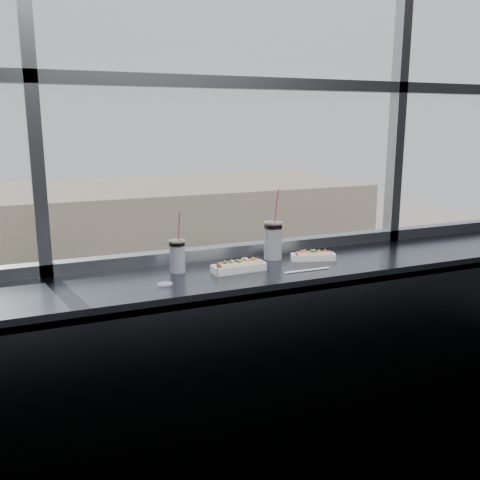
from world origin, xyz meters
name	(u,v)px	position (x,y,z in m)	size (l,w,h in m)	color
wall_back_lower	(241,349)	(0.00, 1.50, 0.55)	(6.00, 6.00, 0.00)	black
window_glass	(239,20)	(0.00, 1.52, 2.30)	(6.00, 6.00, 0.00)	silver
window_mullions	(241,20)	(0.00, 1.50, 2.30)	(6.00, 0.08, 2.40)	gray
counter	(263,273)	(0.00, 1.23, 1.07)	(6.00, 0.55, 0.06)	#4E565E
counter_fascia	(285,392)	(0.00, 0.97, 0.55)	(6.00, 0.04, 1.04)	#4E565E
hotdog_tray_left	(239,266)	(-0.14, 1.20, 1.13)	(0.27, 0.10, 0.06)	white
hotdog_tray_right	(313,256)	(0.30, 1.25, 1.12)	(0.24, 0.14, 0.06)	white
soda_cup_left	(177,254)	(-0.41, 1.31, 1.19)	(0.08, 0.08, 0.30)	white
soda_cup_right	(273,238)	(0.12, 1.36, 1.21)	(0.10, 0.10, 0.37)	white
loose_straw	(307,270)	(0.16, 1.08, 1.10)	(0.01, 0.01, 0.24)	white
wrapper	(165,284)	(-0.53, 1.12, 1.11)	(0.09, 0.06, 0.02)	silver
plaza_ground	(33,278)	(0.00, 45.00, -11.00)	(120.00, 120.00, 0.00)	#B8A692
street_asphalt	(60,419)	(0.00, 21.50, -10.97)	(80.00, 10.00, 0.06)	black
far_sidewalk	(47,349)	(0.00, 29.50, -10.98)	(80.00, 6.00, 0.04)	#B8A692
far_building	(33,245)	(0.00, 39.50, -7.00)	(50.00, 14.00, 8.00)	tan
car_near_e	(354,383)	(12.60, 17.50, -9.95)	(5.95, 2.48, 1.98)	#596AB3
car_near_c	(9,462)	(-1.99, 17.50, -9.98)	(5.77, 2.40, 1.92)	#9F4D32
car_near_d	(220,414)	(5.99, 17.50, -9.98)	(5.76, 2.40, 1.92)	white
car_far_c	(239,330)	(10.30, 25.50, -9.97)	(5.81, 2.42, 1.94)	beige
pedestrian_c	(140,319)	(5.47, 29.59, -9.99)	(0.86, 0.65, 1.94)	#66605B
pedestrian_d	(183,310)	(8.29, 29.91, -9.94)	(0.91, 0.68, 2.04)	#66605B
tree_center	(50,295)	(0.40, 29.50, -7.75)	(3.06, 3.06, 4.79)	#47382B
tree_right	(225,271)	(11.03, 29.50, -7.55)	(3.25, 3.25, 5.08)	#47382B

